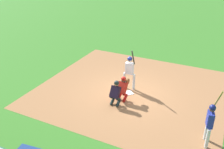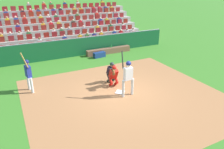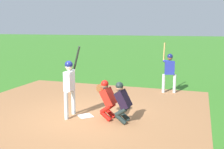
{
  "view_description": "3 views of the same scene",
  "coord_description": "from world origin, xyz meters",
  "px_view_note": "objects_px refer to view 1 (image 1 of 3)",
  "views": [
    {
      "loc": [
        4.15,
        -10.45,
        6.58
      ],
      "look_at": [
        -0.58,
        -0.75,
        1.28
      ],
      "focal_mm": 40.02,
      "sensor_mm": 36.0,
      "label": 1
    },
    {
      "loc": [
        4.78,
        8.59,
        5.19
      ],
      "look_at": [
        0.21,
        -0.52,
        0.85
      ],
      "focal_mm": 34.22,
      "sensor_mm": 36.0,
      "label": 2
    },
    {
      "loc": [
        -7.68,
        -3.47,
        2.89
      ],
      "look_at": [
        0.52,
        -0.74,
        1.35
      ],
      "focal_mm": 42.94,
      "sensor_mm": 36.0,
      "label": 3
    }
  ],
  "objects_px": {
    "home_plate_marker": "(128,93)",
    "catcher_crouching": "(123,87)",
    "home_plate_umpire": "(116,92)",
    "on_deck_batter": "(210,120)",
    "batter_at_plate": "(130,69)"
  },
  "relations": [
    {
      "from": "home_plate_umpire",
      "to": "on_deck_batter",
      "type": "height_order",
      "value": "on_deck_batter"
    },
    {
      "from": "batter_at_plate",
      "to": "home_plate_umpire",
      "type": "height_order",
      "value": "batter_at_plate"
    },
    {
      "from": "on_deck_batter",
      "to": "home_plate_umpire",
      "type": "bearing_deg",
      "value": 167.84
    },
    {
      "from": "home_plate_marker",
      "to": "home_plate_umpire",
      "type": "relative_size",
      "value": 0.35
    },
    {
      "from": "batter_at_plate",
      "to": "home_plate_umpire",
      "type": "relative_size",
      "value": 1.8
    },
    {
      "from": "home_plate_marker",
      "to": "catcher_crouching",
      "type": "relative_size",
      "value": 0.35
    },
    {
      "from": "home_plate_marker",
      "to": "batter_at_plate",
      "type": "relative_size",
      "value": 0.19
    },
    {
      "from": "home_plate_umpire",
      "to": "catcher_crouching",
      "type": "bearing_deg",
      "value": 75.97
    },
    {
      "from": "batter_at_plate",
      "to": "on_deck_batter",
      "type": "distance_m",
      "value": 5.03
    },
    {
      "from": "home_plate_marker",
      "to": "catcher_crouching",
      "type": "distance_m",
      "value": 1.02
    },
    {
      "from": "home_plate_marker",
      "to": "home_plate_umpire",
      "type": "distance_m",
      "value": 1.46
    },
    {
      "from": "batter_at_plate",
      "to": "catcher_crouching",
      "type": "bearing_deg",
      "value": -82.47
    },
    {
      "from": "on_deck_batter",
      "to": "catcher_crouching",
      "type": "bearing_deg",
      "value": 160.59
    },
    {
      "from": "home_plate_marker",
      "to": "batter_at_plate",
      "type": "distance_m",
      "value": 1.24
    },
    {
      "from": "catcher_crouching",
      "to": "on_deck_batter",
      "type": "xyz_separation_m",
      "value": [
        4.11,
        -1.45,
        0.37
      ]
    }
  ]
}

